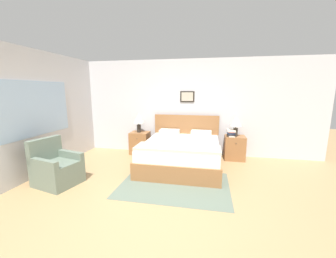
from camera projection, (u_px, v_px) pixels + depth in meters
name	position (u px, v px, depth m)	size (l,w,h in m)	color
ground_plane	(146.00, 211.00, 3.07)	(16.00, 16.00, 0.00)	tan
wall_back	(177.00, 107.00, 5.75)	(7.63, 0.09, 2.60)	silver
wall_left	(54.00, 111.00, 4.76)	(0.08, 5.40, 2.60)	silver
area_rug_main	(174.00, 185.00, 3.93)	(2.05, 1.49, 0.01)	slate
bed	(181.00, 153.00, 4.85)	(1.76, 1.99, 1.11)	#936038
armchair	(56.00, 169.00, 3.93)	(0.86, 0.81, 0.88)	slate
nightstand_near_window	(140.00, 143.00, 5.84)	(0.51, 0.47, 0.62)	#936038
nightstand_by_door	(235.00, 148.00, 5.34)	(0.51, 0.47, 0.62)	#936038
table_lamp_near_window	(139.00, 119.00, 5.70)	(0.31, 0.31, 0.53)	#2D2823
table_lamp_by_door	(236.00, 122.00, 5.20)	(0.31, 0.31, 0.53)	#2D2823
book_thick_bottom	(231.00, 136.00, 5.26)	(0.17, 0.27, 0.03)	silver
book_hardcover_middle	(231.00, 134.00, 5.25)	(0.21, 0.24, 0.04)	#232328
book_novel_upper	(231.00, 133.00, 5.25)	(0.19, 0.23, 0.03)	#335693
book_slim_near_top	(231.00, 132.00, 5.24)	(0.16, 0.22, 0.03)	#B7332D
book_paperback_top	(231.00, 131.00, 5.23)	(0.20, 0.27, 0.04)	silver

